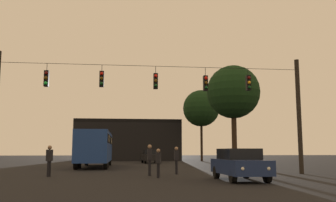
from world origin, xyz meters
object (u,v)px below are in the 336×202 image
object	(u,v)px
pedestrian_crossing_left	(49,159)
pedestrian_crossing_center	(158,162)
car_near_right	(239,164)
car_far_left	(151,156)
tree_left_silhouette	(201,108)
pedestrian_crossing_right	(176,159)
tree_behind_building	(233,92)
pedestrian_near_bus	(150,158)
city_bus	(95,146)

from	to	relation	value
pedestrian_crossing_left	pedestrian_crossing_center	size ratio (longest dim) A/B	1.12
car_near_right	car_far_left	size ratio (longest dim) A/B	0.98
tree_left_silhouette	pedestrian_crossing_right	bearing A→B (deg)	-104.86
car_near_right	pedestrian_crossing_left	xyz separation A→B (m)	(-9.64, 3.76, 0.17)
pedestrian_crossing_center	tree_behind_building	distance (m)	19.67
car_far_left	tree_left_silhouette	size ratio (longest dim) A/B	0.45
car_far_left	pedestrian_crossing_left	world-z (taller)	pedestrian_crossing_left
pedestrian_crossing_center	tree_left_silhouette	xyz separation A→B (m)	(8.70, 30.52, 6.37)
car_far_left	pedestrian_crossing_left	xyz separation A→B (m)	(-7.13, -21.86, 0.17)
pedestrian_near_bus	tree_behind_building	size ratio (longest dim) A/B	0.18
pedestrian_crossing_right	tree_left_silhouette	xyz separation A→B (m)	(7.33, 27.62, 6.29)
car_far_left	tree_behind_building	bearing A→B (deg)	-42.68
car_far_left	pedestrian_near_bus	world-z (taller)	pedestrian_near_bus
city_bus	pedestrian_crossing_center	bearing A→B (deg)	-72.18
car_near_right	pedestrian_near_bus	xyz separation A→B (m)	(-4.08, 3.92, 0.21)
pedestrian_near_bus	pedestrian_crossing_right	bearing A→B (deg)	34.09
pedestrian_crossing_center	pedestrian_near_bus	size ratio (longest dim) A/B	0.86
pedestrian_crossing_right	tree_behind_building	bearing A→B (deg)	60.13
car_near_right	tree_behind_building	world-z (taller)	tree_behind_building
car_near_right	pedestrian_crossing_right	xyz separation A→B (m)	(-2.36, 5.08, 0.14)
pedestrian_crossing_left	tree_left_silhouette	bearing A→B (deg)	63.22
car_far_left	pedestrian_crossing_left	distance (m)	22.99
car_far_left	pedestrian_crossing_right	world-z (taller)	pedestrian_crossing_right
city_bus	pedestrian_near_bus	bearing A→B (deg)	-71.20
city_bus	car_near_right	distance (m)	17.54
car_near_right	city_bus	bearing A→B (deg)	117.32
city_bus	car_far_left	size ratio (longest dim) A/B	2.48
city_bus	car_far_left	world-z (taller)	city_bus
tree_left_silhouette	pedestrian_crossing_left	bearing A→B (deg)	-116.78
pedestrian_crossing_center	pedestrian_crossing_right	world-z (taller)	pedestrian_crossing_right
tree_left_silhouette	pedestrian_crossing_center	bearing A→B (deg)	-105.91
pedestrian_near_bus	tree_left_silhouette	distance (m)	30.79
car_far_left	pedestrian_crossing_right	bearing A→B (deg)	-89.61
pedestrian_crossing_right	pedestrian_near_bus	world-z (taller)	pedestrian_near_bus
tree_behind_building	tree_left_silhouette	bearing A→B (deg)	91.35
car_far_left	tree_behind_building	xyz separation A→B (m)	(7.81, -7.20, 6.47)
pedestrian_crossing_center	tree_left_silhouette	size ratio (longest dim) A/B	0.16
city_bus	pedestrian_crossing_center	world-z (taller)	city_bus
pedestrian_crossing_left	tree_left_silhouette	size ratio (longest dim) A/B	0.18
car_near_right	pedestrian_near_bus	world-z (taller)	pedestrian_near_bus
pedestrian_crossing_center	pedestrian_near_bus	xyz separation A→B (m)	(-0.34, 1.75, 0.16)
car_far_left	pedestrian_crossing_right	size ratio (longest dim) A/B	2.67
car_near_right	tree_left_silhouette	bearing A→B (deg)	81.37
car_near_right	pedestrian_crossing_center	xyz separation A→B (m)	(-3.74, 2.17, 0.05)
city_bus	tree_behind_building	world-z (taller)	tree_behind_building
car_far_left	city_bus	bearing A→B (deg)	-118.77
pedestrian_crossing_right	car_near_right	bearing A→B (deg)	-65.03
pedestrian_crossing_center	car_near_right	bearing A→B (deg)	-30.21
car_near_right	car_far_left	distance (m)	25.74
tree_left_silhouette	tree_behind_building	bearing A→B (deg)	-88.65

